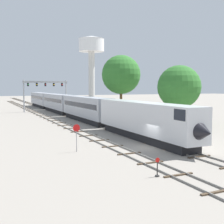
{
  "coord_description": "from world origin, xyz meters",
  "views": [
    {
      "loc": [
        -17.24,
        -27.89,
        6.75
      ],
      "look_at": [
        1.0,
        12.0,
        3.0
      ],
      "focal_mm": 47.37,
      "sensor_mm": 36.0,
      "label": 1
    }
  ],
  "objects_px": {
    "signal_gantry": "(45,88)",
    "stop_sign": "(76,134)",
    "trackside_tree_mid": "(179,87)",
    "switch_stand": "(157,170)",
    "trackside_tree_left": "(121,75)",
    "passenger_train": "(69,105)",
    "water_tower": "(91,49)"
  },
  "relations": [
    {
      "from": "passenger_train",
      "to": "trackside_tree_mid",
      "type": "relative_size",
      "value": 8.46
    },
    {
      "from": "stop_sign",
      "to": "trackside_tree_left",
      "type": "xyz_separation_m",
      "value": [
        18.44,
        26.88,
        7.41
      ]
    },
    {
      "from": "trackside_tree_mid",
      "to": "trackside_tree_left",
      "type": "bearing_deg",
      "value": 108.41
    },
    {
      "from": "passenger_train",
      "to": "signal_gantry",
      "type": "distance_m",
      "value": 15.21
    },
    {
      "from": "switch_stand",
      "to": "trackside_tree_left",
      "type": "xyz_separation_m",
      "value": [
        15.54,
        37.6,
        8.76
      ]
    },
    {
      "from": "passenger_train",
      "to": "trackside_tree_mid",
      "type": "xyz_separation_m",
      "value": [
        13.0,
        -23.81,
        4.11
      ]
    },
    {
      "from": "water_tower",
      "to": "trackside_tree_left",
      "type": "height_order",
      "value": "water_tower"
    },
    {
      "from": "passenger_train",
      "to": "switch_stand",
      "type": "relative_size",
      "value": 60.97
    },
    {
      "from": "switch_stand",
      "to": "trackside_tree_mid",
      "type": "bearing_deg",
      "value": 49.95
    },
    {
      "from": "signal_gantry",
      "to": "water_tower",
      "type": "bearing_deg",
      "value": 53.51
    },
    {
      "from": "water_tower",
      "to": "stop_sign",
      "type": "distance_m",
      "value": 97.37
    },
    {
      "from": "passenger_train",
      "to": "signal_gantry",
      "type": "height_order",
      "value": "signal_gantry"
    },
    {
      "from": "water_tower",
      "to": "switch_stand",
      "type": "xyz_separation_m",
      "value": [
        -32.16,
        -99.21,
        -21.86
      ]
    },
    {
      "from": "passenger_train",
      "to": "switch_stand",
      "type": "height_order",
      "value": "passenger_train"
    },
    {
      "from": "water_tower",
      "to": "stop_sign",
      "type": "relative_size",
      "value": 9.7
    },
    {
      "from": "switch_stand",
      "to": "signal_gantry",
      "type": "bearing_deg",
      "value": 85.55
    },
    {
      "from": "passenger_train",
      "to": "water_tower",
      "type": "relative_size",
      "value": 3.19
    },
    {
      "from": "water_tower",
      "to": "trackside_tree_mid",
      "type": "distance_m",
      "value": 77.86
    },
    {
      "from": "signal_gantry",
      "to": "stop_sign",
      "type": "relative_size",
      "value": 4.2
    },
    {
      "from": "switch_stand",
      "to": "trackside_tree_left",
      "type": "height_order",
      "value": "trackside_tree_left"
    },
    {
      "from": "trackside_tree_left",
      "to": "water_tower",
      "type": "bearing_deg",
      "value": 74.9
    },
    {
      "from": "trackside_tree_left",
      "to": "trackside_tree_mid",
      "type": "xyz_separation_m",
      "value": [
        4.56,
        -13.7,
        -2.56
      ]
    },
    {
      "from": "signal_gantry",
      "to": "switch_stand",
      "type": "bearing_deg",
      "value": -94.45
    },
    {
      "from": "passenger_train",
      "to": "water_tower",
      "type": "bearing_deg",
      "value": 64.05
    },
    {
      "from": "trackside_tree_mid",
      "to": "stop_sign",
      "type": "bearing_deg",
      "value": -150.18
    },
    {
      "from": "trackside_tree_left",
      "to": "passenger_train",
      "type": "bearing_deg",
      "value": 129.84
    },
    {
      "from": "passenger_train",
      "to": "switch_stand",
      "type": "distance_m",
      "value": 48.28
    },
    {
      "from": "trackside_tree_left",
      "to": "trackside_tree_mid",
      "type": "relative_size",
      "value": 1.27
    },
    {
      "from": "signal_gantry",
      "to": "stop_sign",
      "type": "height_order",
      "value": "signal_gantry"
    },
    {
      "from": "stop_sign",
      "to": "trackside_tree_mid",
      "type": "height_order",
      "value": "trackside_tree_mid"
    },
    {
      "from": "water_tower",
      "to": "trackside_tree_left",
      "type": "distance_m",
      "value": 65.14
    },
    {
      "from": "stop_sign",
      "to": "trackside_tree_mid",
      "type": "xyz_separation_m",
      "value": [
        23.0,
        13.18,
        4.84
      ]
    }
  ]
}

